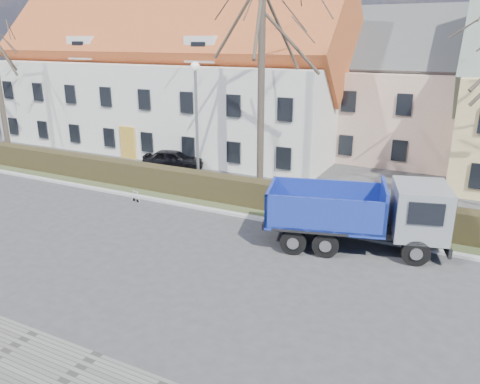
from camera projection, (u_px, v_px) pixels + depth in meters
The scene contains 11 objects.
ground at pixel (213, 262), 17.31m from camera, with size 120.00×120.00×0.00m, color #38383A.
curb_far at pixel (264, 219), 21.18m from camera, with size 80.00×0.30×0.12m, color #A9A9A7.
grass_strip at pixel (278, 209), 22.54m from camera, with size 80.00×3.00×0.10m, color #3D4828.
hedge at pixel (276, 198), 22.18m from camera, with size 60.00×0.90×1.30m, color #2C2616.
building_white at pixel (169, 82), 34.94m from camera, with size 26.80×10.80×9.50m, color silver, non-canonical shape.
building_pink at pixel (413, 99), 31.27m from camera, with size 10.80×8.80×8.00m, color #CFA692, non-canonical shape.
tree_1 at pixel (261, 71), 23.38m from camera, with size 9.20×9.20×12.65m, color #383027, non-canonical shape.
dump_truck at pixel (349, 214), 18.11m from camera, with size 7.06×2.62×2.82m, color navy, non-canonical shape.
streetlight at pixel (197, 128), 24.29m from camera, with size 0.53×0.53×6.84m, color gray, non-canonical shape.
cart_frame at pixel (133, 195), 23.68m from camera, with size 0.70×0.40×0.64m, color silver, non-canonical shape.
parked_car_a at pixel (173, 160), 29.21m from camera, with size 1.52×3.77×1.28m, color black.
Camera 1 is at (7.93, -13.49, 7.90)m, focal length 35.00 mm.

